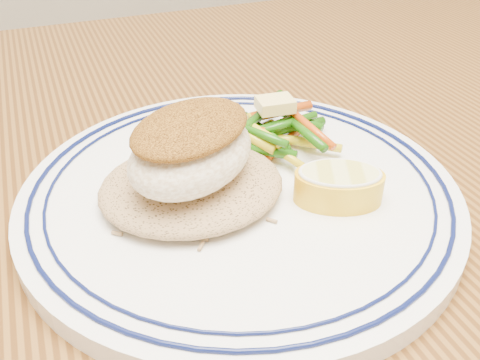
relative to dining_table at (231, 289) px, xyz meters
The scene contains 7 objects.
dining_table is the anchor object (origin of this frame).
plate 0.11m from the dining_table, 81.97° to the right, with size 0.30×0.30×0.02m.
rice_pilaf 0.13m from the dining_table, 156.05° to the right, with size 0.12×0.11×0.02m, color #9F7B4F.
fish_fillet 0.16m from the dining_table, 149.15° to the right, with size 0.11×0.11×0.05m.
vegetable_pile 0.13m from the dining_table, 32.81° to the left, with size 0.10×0.10×0.03m.
butter_pat 0.16m from the dining_table, 33.77° to the left, with size 0.03×0.02×0.01m, color #F8DD79.
lemon_wedge 0.15m from the dining_table, 44.29° to the right, with size 0.07×0.07×0.02m.
Camera 1 is at (-0.11, -0.30, 0.97)m, focal length 40.00 mm.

